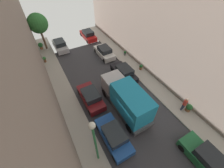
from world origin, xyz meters
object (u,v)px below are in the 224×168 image
parked_car_left_3 (91,97)px  parked_car_right_2 (124,73)px  potted_plant_0 (189,108)px  lamp_post (94,139)px  potted_plant_4 (44,59)px  parked_car_right_4 (88,35)px  street_tree_0 (38,24)px  potted_plant_2 (41,46)px  potted_plant_3 (125,53)px  parked_car_right_1 (207,159)px  parked_car_right_3 (104,52)px  potted_plant_1 (141,67)px  parked_car_left_4 (60,45)px  delivery_truck (126,99)px  pedestrian (185,104)px  parked_car_left_2 (114,136)px

parked_car_left_3 → parked_car_right_2: bearing=17.2°
potted_plant_0 → lamp_post: 10.68m
parked_car_right_2 → potted_plant_4: parked_car_right_2 is taller
parked_car_right_2 → parked_car_right_4: size_ratio=1.00×
potted_plant_0 → street_tree_0: bearing=117.4°
street_tree_0 → potted_plant_2: size_ratio=5.09×
parked_car_left_3 → potted_plant_3: parked_car_left_3 is taller
parked_car_right_1 → parked_car_right_3: (0.00, 17.51, 0.00)m
parked_car_right_1 → potted_plant_1: size_ratio=5.66×
parked_car_left_4 → delivery_truck: bearing=-80.1°
pedestrian → parked_car_right_2: bearing=108.2°
parked_car_left_4 → parked_car_right_2: same height
parked_car_left_3 → delivery_truck: 4.04m
parked_car_left_4 → potted_plant_2: 3.14m
potted_plant_0 → parked_car_right_3: bearing=102.1°
pedestrian → potted_plant_1: 7.55m
potted_plant_1 → potted_plant_4: 13.96m
pedestrian → street_tree_0: bearing=116.8°
parked_car_left_3 → street_tree_0: 14.36m
pedestrian → delivery_truck: bearing=149.8°
parked_car_right_1 → potted_plant_3: size_ratio=6.30×
parked_car_left_4 → parked_car_right_3: bearing=-44.7°
potted_plant_0 → potted_plant_2: potted_plant_2 is taller
parked_car_left_3 → parked_car_right_3: same height
potted_plant_1 → parked_car_left_3: bearing=-168.2°
parked_car_right_2 → delivery_truck: size_ratio=0.64×
potted_plant_4 → parked_car_right_4: bearing=23.6°
delivery_truck → potted_plant_1: bearing=39.3°
parked_car_left_4 → street_tree_0: bearing=150.3°
parked_car_left_2 → parked_car_right_1: bearing=-44.1°
parked_car_right_2 → lamp_post: bearing=-134.3°
parked_car_right_3 → potted_plant_3: parked_car_right_3 is taller
parked_car_right_4 → potted_plant_0: size_ratio=4.76×
potted_plant_1 → lamp_post: size_ratio=0.13×
parked_car_right_3 → potted_plant_0: parked_car_right_3 is taller
potted_plant_0 → parked_car_right_2: bearing=110.1°
parked_car_left_3 → parked_car_right_4: (5.40, 13.68, 0.00)m
parked_car_right_4 → pedestrian: (2.47, -19.49, 0.35)m
parked_car_right_1 → potted_plant_2: 25.60m
street_tree_0 → potted_plant_3: bearing=-38.1°
parked_car_left_3 → parked_car_right_1: same height
parked_car_left_4 → potted_plant_0: parked_car_left_4 is taller
pedestrian → potted_plant_1: size_ratio=2.32×
parked_car_right_4 → potted_plant_4: size_ratio=4.93×
parked_car_left_4 → potted_plant_2: parked_car_left_4 is taller
parked_car_right_4 → lamp_post: size_ratio=0.76×
parked_car_left_2 → potted_plant_4: parked_car_left_2 is taller
parked_car_right_1 → street_tree_0: street_tree_0 is taller
potted_plant_3 → lamp_post: lamp_post is taller
pedestrian → parked_car_left_4: bearing=113.1°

